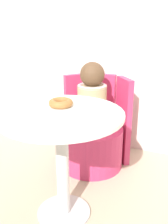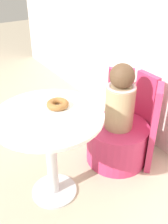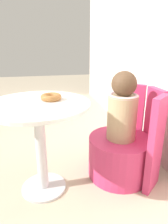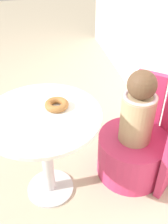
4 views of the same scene
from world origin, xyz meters
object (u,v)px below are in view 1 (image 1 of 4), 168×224
(child_figure, at_px, (92,98))
(donut, at_px, (61,103))
(round_table, at_px, (62,138))
(tub_chair, at_px, (92,146))

(child_figure, xyz_separation_m, donut, (0.00, -0.55, 0.12))
(round_table, bearing_deg, donut, 117.64)
(donut, bearing_deg, tub_chair, 90.28)
(tub_chair, xyz_separation_m, donut, (0.00, -0.55, 0.56))
(tub_chair, distance_m, donut, 0.79)
(tub_chair, height_order, donut, donut)
(round_table, distance_m, tub_chair, 0.75)
(round_table, height_order, child_figure, child_figure)
(tub_chair, height_order, child_figure, child_figure)
(child_figure, relative_size, donut, 3.70)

